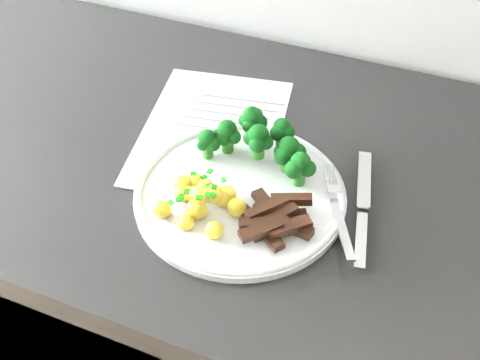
% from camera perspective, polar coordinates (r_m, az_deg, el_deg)
% --- Properties ---
extents(counter, '(2.31, 0.58, 0.87)m').
position_cam_1_polar(counter, '(1.11, 5.00, -16.25)').
color(counter, black).
rests_on(counter, ground).
extents(recipe_paper, '(0.24, 0.30, 0.00)m').
position_cam_1_polar(recipe_paper, '(0.83, -2.71, 4.89)').
color(recipe_paper, silver).
rests_on(recipe_paper, counter).
extents(plate, '(0.26, 0.26, 0.02)m').
position_cam_1_polar(plate, '(0.73, 0.00, -1.27)').
color(plate, white).
rests_on(plate, counter).
extents(broccoli, '(0.16, 0.09, 0.06)m').
position_cam_1_polar(broccoli, '(0.74, 2.21, 3.84)').
color(broccoli, '#25601A').
rests_on(broccoli, plate).
extents(potatoes, '(0.10, 0.09, 0.04)m').
position_cam_1_polar(potatoes, '(0.70, -3.75, -1.78)').
color(potatoes, yellow).
rests_on(potatoes, plate).
extents(beef_strips, '(0.10, 0.10, 0.03)m').
position_cam_1_polar(beef_strips, '(0.68, 3.37, -3.84)').
color(beef_strips, black).
rests_on(beef_strips, plate).
extents(fork, '(0.08, 0.14, 0.01)m').
position_cam_1_polar(fork, '(0.70, 9.57, -3.25)').
color(fork, silver).
rests_on(fork, plate).
extents(knife, '(0.05, 0.19, 0.02)m').
position_cam_1_polar(knife, '(0.71, 11.75, -3.82)').
color(knife, silver).
rests_on(knife, plate).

